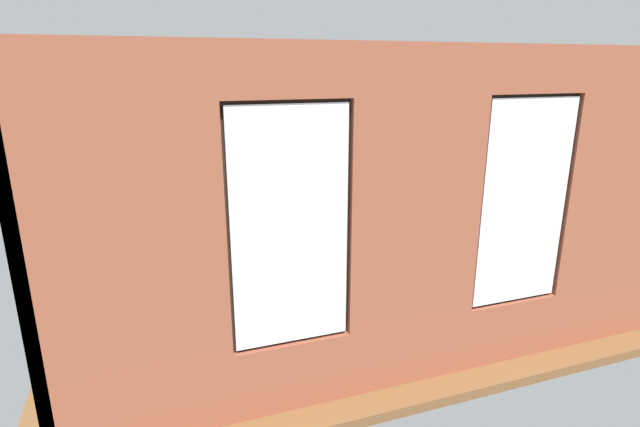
{
  "coord_description": "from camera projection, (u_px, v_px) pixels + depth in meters",
  "views": [
    {
      "loc": [
        2.17,
        6.26,
        2.88
      ],
      "look_at": [
        0.07,
        0.4,
        1.04
      ],
      "focal_mm": 28.0,
      "sensor_mm": 36.0,
      "label": 1
    }
  ],
  "objects": [
    {
      "name": "ground_plane",
      "position": [
        316.0,
        278.0,
        7.19
      ],
      "size": [
        6.75,
        6.04,
        0.1
      ],
      "primitive_type": "cube",
      "color": "brown"
    },
    {
      "name": "brick_wall_with_windows",
      "position": [
        414.0,
        230.0,
        4.37
      ],
      "size": [
        6.15,
        0.3,
        3.06
      ],
      "color": "#9E5138",
      "rests_on": "ground_plane"
    },
    {
      "name": "white_wall_right",
      "position": [
        66.0,
        192.0,
        5.58
      ],
      "size": [
        0.1,
        5.04,
        3.06
      ],
      "primitive_type": "cube",
      "color": "silver",
      "rests_on": "ground_plane"
    },
    {
      "name": "couch_by_window",
      "position": [
        322.0,
        327.0,
        5.09
      ],
      "size": [
        2.05,
        0.87,
        0.8
      ],
      "color": "black",
      "rests_on": "ground_plane"
    },
    {
      "name": "couch_left",
      "position": [
        487.0,
        250.0,
        7.2
      ],
      "size": [
        0.95,
        2.04,
        0.8
      ],
      "rotation": [
        0.0,
        0.0,
        1.53
      ],
      "color": "black",
      "rests_on": "ground_plane"
    },
    {
      "name": "coffee_table",
      "position": [
        290.0,
        243.0,
        7.37
      ],
      "size": [
        1.2,
        0.79,
        0.42
      ],
      "color": "#A87547",
      "rests_on": "ground_plane"
    },
    {
      "name": "cup_ceramic",
      "position": [
        290.0,
        237.0,
        7.34
      ],
      "size": [
        0.08,
        0.08,
        0.1
      ],
      "primitive_type": "cylinder",
      "color": "#B23D38",
      "rests_on": "coffee_table"
    },
    {
      "name": "candle_jar",
      "position": [
        299.0,
        239.0,
        7.26
      ],
      "size": [
        0.08,
        0.08,
        0.1
      ],
      "primitive_type": "cylinder",
      "color": "#B7333D",
      "rests_on": "coffee_table"
    },
    {
      "name": "table_plant_small",
      "position": [
        268.0,
        237.0,
        7.09
      ],
      "size": [
        0.16,
        0.16,
        0.25
      ],
      "color": "#47423D",
      "rests_on": "coffee_table"
    },
    {
      "name": "remote_silver",
      "position": [
        279.0,
        238.0,
        7.39
      ],
      "size": [
        0.11,
        0.18,
        0.02
      ],
      "primitive_type": "cube",
      "rotation": [
        0.0,
        0.0,
        0.37
      ],
      "color": "#B2B2B7",
      "rests_on": "coffee_table"
    },
    {
      "name": "remote_gray",
      "position": [
        309.0,
        234.0,
        7.58
      ],
      "size": [
        0.16,
        0.15,
        0.02
      ],
      "primitive_type": "cube",
      "rotation": [
        0.0,
        0.0,
        5.41
      ],
      "color": "#59595B",
      "rests_on": "coffee_table"
    },
    {
      "name": "media_console",
      "position": [
        108.0,
        294.0,
        5.91
      ],
      "size": [
        0.98,
        0.42,
        0.58
      ],
      "primitive_type": "cube",
      "color": "black",
      "rests_on": "ground_plane"
    },
    {
      "name": "tv_flatscreen",
      "position": [
        101.0,
        242.0,
        5.72
      ],
      "size": [
        1.05,
        0.2,
        0.74
      ],
      "color": "black",
      "rests_on": "media_console"
    },
    {
      "name": "papasan_chair",
      "position": [
        273.0,
        218.0,
        8.37
      ],
      "size": [
        1.05,
        1.05,
        0.67
      ],
      "color": "olive",
      "rests_on": "ground_plane"
    },
    {
      "name": "potted_plant_between_couches",
      "position": [
        448.0,
        257.0,
        5.45
      ],
      "size": [
        1.17,
        1.02,
        1.39
      ],
      "color": "#9E5638",
      "rests_on": "ground_plane"
    },
    {
      "name": "potted_plant_near_tv",
      "position": [
        156.0,
        300.0,
        5.16
      ],
      "size": [
        0.88,
        0.9,
        1.07
      ],
      "color": "gray",
      "rests_on": "ground_plane"
    },
    {
      "name": "potted_plant_mid_room_small",
      "position": [
        351.0,
        228.0,
        7.91
      ],
      "size": [
        0.41,
        0.41,
        0.6
      ],
      "color": "beige",
      "rests_on": "ground_plane"
    },
    {
      "name": "potted_plant_by_left_couch",
      "position": [
        412.0,
        225.0,
        8.39
      ],
      "size": [
        0.28,
        0.28,
        0.5
      ],
      "color": "beige",
      "rests_on": "ground_plane"
    },
    {
      "name": "potted_plant_corner_near_left",
      "position": [
        405.0,
        185.0,
        9.62
      ],
      "size": [
        0.66,
        0.66,
        0.98
      ],
      "color": "beige",
      "rests_on": "ground_plane"
    }
  ]
}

